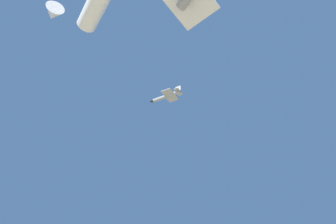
# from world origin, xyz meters

# --- Properties ---
(chase_jet_right_wing) EXTENTS (15.22, 8.27, 4.00)m
(chase_jet_right_wing) POSITION_xyz_m (17.58, -12.21, 104.60)
(chase_jet_right_wing) COLOR #999EA3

